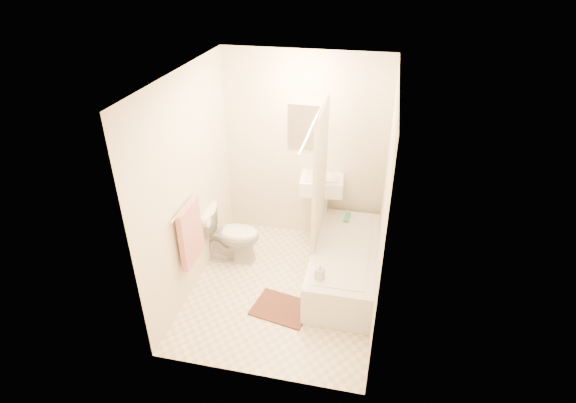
% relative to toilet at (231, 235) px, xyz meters
% --- Properties ---
extents(floor, '(2.40, 2.40, 0.00)m').
position_rel_toilet_xyz_m(floor, '(0.75, -0.43, -0.35)').
color(floor, beige).
rests_on(floor, ground).
extents(ceiling, '(2.40, 2.40, 0.00)m').
position_rel_toilet_xyz_m(ceiling, '(0.75, -0.43, 2.05)').
color(ceiling, white).
rests_on(ceiling, ground).
extents(wall_back, '(2.00, 0.02, 2.40)m').
position_rel_toilet_xyz_m(wall_back, '(0.75, 0.77, 0.85)').
color(wall_back, beige).
rests_on(wall_back, ground).
extents(wall_left, '(0.02, 2.40, 2.40)m').
position_rel_toilet_xyz_m(wall_left, '(-0.25, -0.43, 0.85)').
color(wall_left, beige).
rests_on(wall_left, ground).
extents(wall_right, '(0.02, 2.40, 2.40)m').
position_rel_toilet_xyz_m(wall_right, '(1.75, -0.43, 0.85)').
color(wall_right, beige).
rests_on(wall_right, ground).
extents(mirror, '(0.40, 0.03, 0.55)m').
position_rel_toilet_xyz_m(mirror, '(0.75, 0.75, 1.15)').
color(mirror, white).
rests_on(mirror, wall_back).
extents(curtain_rod, '(0.03, 1.70, 0.03)m').
position_rel_toilet_xyz_m(curtain_rod, '(1.05, -0.33, 1.65)').
color(curtain_rod, silver).
rests_on(curtain_rod, wall_back).
extents(shower_curtain, '(0.04, 0.80, 1.55)m').
position_rel_toilet_xyz_m(shower_curtain, '(1.05, 0.07, 0.87)').
color(shower_curtain, silver).
rests_on(shower_curtain, curtain_rod).
extents(towel_bar, '(0.02, 0.60, 0.02)m').
position_rel_toilet_xyz_m(towel_bar, '(-0.21, -0.68, 0.75)').
color(towel_bar, silver).
rests_on(towel_bar, wall_left).
extents(towel, '(0.06, 0.45, 0.66)m').
position_rel_toilet_xyz_m(towel, '(-0.18, -0.68, 0.43)').
color(towel, '#CC7266').
rests_on(towel, towel_bar).
extents(toilet_paper, '(0.11, 0.12, 0.12)m').
position_rel_toilet_xyz_m(toilet_paper, '(-0.18, -0.31, 0.35)').
color(toilet_paper, white).
rests_on(toilet_paper, wall_left).
extents(toilet, '(0.74, 0.45, 0.69)m').
position_rel_toilet_xyz_m(toilet, '(0.00, 0.00, 0.00)').
color(toilet, white).
rests_on(toilet, floor).
extents(sink, '(0.56, 0.46, 1.02)m').
position_rel_toilet_xyz_m(sink, '(1.00, 0.63, 0.16)').
color(sink, white).
rests_on(sink, floor).
extents(bathtub, '(0.71, 1.61, 0.45)m').
position_rel_toilet_xyz_m(bathtub, '(1.40, -0.13, -0.12)').
color(bathtub, silver).
rests_on(bathtub, floor).
extents(bath_mat, '(0.66, 0.55, 0.02)m').
position_rel_toilet_xyz_m(bath_mat, '(0.80, -0.75, -0.34)').
color(bath_mat, '#4A271A').
rests_on(bath_mat, floor).
extents(soap_bottle, '(0.11, 0.11, 0.18)m').
position_rel_toilet_xyz_m(soap_bottle, '(1.20, -0.71, 0.20)').
color(soap_bottle, white).
rests_on(soap_bottle, bathtub).
extents(scrub_brush, '(0.07, 0.20, 0.04)m').
position_rel_toilet_xyz_m(scrub_brush, '(1.35, 0.48, 0.13)').
color(scrub_brush, '#3AA56A').
rests_on(scrub_brush, bathtub).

